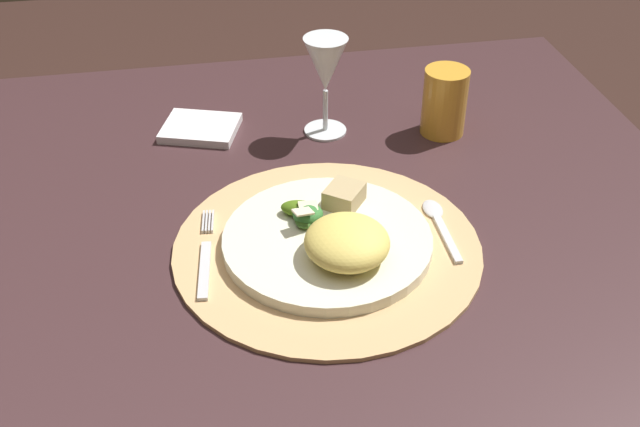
{
  "coord_description": "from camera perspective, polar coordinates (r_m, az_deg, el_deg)",
  "views": [
    {
      "loc": [
        -0.07,
        -0.78,
        1.36
      ],
      "look_at": [
        0.08,
        0.02,
        0.77
      ],
      "focal_mm": 43.45,
      "sensor_mm": 36.0,
      "label": 1
    }
  ],
  "objects": [
    {
      "name": "dining_table",
      "position": [
        1.06,
        -4.08,
        -6.78
      ],
      "size": [
        1.23,
        1.07,
        0.75
      ],
      "color": "#3C2528",
      "rests_on": "ground"
    },
    {
      "name": "placemat",
      "position": [
        0.97,
        0.53,
        -2.53
      ],
      "size": [
        0.39,
        0.39,
        0.01
      ],
      "primitive_type": "cylinder",
      "color": "tan",
      "rests_on": "dining_table"
    },
    {
      "name": "dinner_plate",
      "position": [
        0.96,
        0.54,
        -2.02
      ],
      "size": [
        0.26,
        0.26,
        0.02
      ],
      "primitive_type": "cylinder",
      "color": "silver",
      "rests_on": "placemat"
    },
    {
      "name": "pasta_serving",
      "position": [
        0.91,
        2.0,
        -2.11
      ],
      "size": [
        0.11,
        0.11,
        0.04
      ],
      "primitive_type": "ellipsoid",
      "rotation": [
        0.0,
        0.0,
        1.53
      ],
      "color": "#E8CD5F",
      "rests_on": "dinner_plate"
    },
    {
      "name": "salad_greens",
      "position": [
        0.98,
        -1.09,
        0.06
      ],
      "size": [
        0.06,
        0.07,
        0.03
      ],
      "color": "#4B7016",
      "rests_on": "dinner_plate"
    },
    {
      "name": "bread_piece",
      "position": [
        1.01,
        1.79,
        1.32
      ],
      "size": [
        0.06,
        0.06,
        0.03
      ],
      "primitive_type": "cube",
      "rotation": [
        0.0,
        0.0,
        0.93
      ],
      "color": "tan",
      "rests_on": "dinner_plate"
    },
    {
      "name": "fork",
      "position": [
        0.96,
        -8.43,
        -3.18
      ],
      "size": [
        0.03,
        0.17,
        0.0
      ],
      "color": "silver",
      "rests_on": "placemat"
    },
    {
      "name": "spoon",
      "position": [
        1.02,
        8.67,
        -0.42
      ],
      "size": [
        0.03,
        0.13,
        0.01
      ],
      "color": "silver",
      "rests_on": "placemat"
    },
    {
      "name": "napkin",
      "position": [
        1.22,
        -8.79,
        6.23
      ],
      "size": [
        0.14,
        0.12,
        0.01
      ],
      "primitive_type": "cube",
      "rotation": [
        0.0,
        0.0,
        -0.33
      ],
      "color": "white",
      "rests_on": "dining_table"
    },
    {
      "name": "wine_glass",
      "position": [
        1.16,
        0.41,
        10.63
      ],
      "size": [
        0.07,
        0.07,
        0.15
      ],
      "color": "silver",
      "rests_on": "dining_table"
    },
    {
      "name": "amber_tumbler",
      "position": [
        1.2,
        9.16,
        8.12
      ],
      "size": [
        0.07,
        0.07,
        0.1
      ],
      "primitive_type": "cylinder",
      "color": "gold",
      "rests_on": "dining_table"
    }
  ]
}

